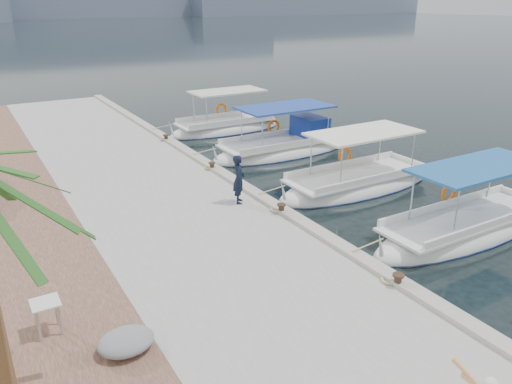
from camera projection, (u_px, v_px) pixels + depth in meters
ground at (318, 244)px, 14.99m from camera, size 400.00×400.00×0.00m
concrete_quay at (163, 201)px, 17.48m from camera, size 6.00×40.00×0.50m
quay_curb at (233, 179)px, 18.69m from camera, size 0.44×40.00×0.12m
cobblestone_strip at (7, 233)px, 15.10m from camera, size 4.00×40.00×0.50m
fishing_caique_b at (465, 231)px, 15.53m from camera, size 7.48×2.15×2.83m
fishing_caique_c at (357, 185)px, 19.30m from camera, size 7.09×2.40×2.83m
fishing_caique_d at (283, 149)px, 23.74m from camera, size 7.29×2.53×2.83m
fishing_caique_e at (225, 129)px, 27.67m from camera, size 6.62×2.26×2.83m
mooring_bollards at (281, 208)px, 15.77m from camera, size 0.28×20.28×0.33m
fisherman at (239, 179)px, 16.42m from camera, size 0.63×0.72×1.65m
tarp_bundle at (126, 341)px, 9.61m from camera, size 1.10×0.90×0.40m
folding_table at (47, 311)px, 10.01m from camera, size 0.55×0.55×0.73m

